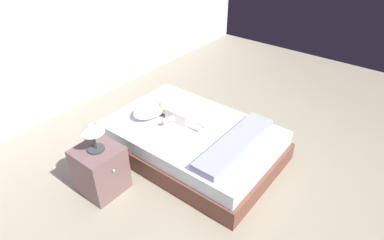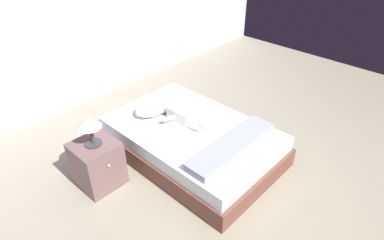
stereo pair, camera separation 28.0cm
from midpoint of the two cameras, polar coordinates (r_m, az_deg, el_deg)
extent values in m
plane|color=gray|center=(3.64, 12.06, -11.83)|extent=(8.00, 8.00, 0.00)
cube|color=silver|center=(4.90, -18.02, 18.55)|extent=(8.00, 0.12, 2.80)
cube|color=brown|center=(3.93, 2.04, -4.68)|extent=(1.33, 2.02, 0.22)
cube|color=white|center=(3.82, 2.10, -2.36)|extent=(1.28, 1.94, 0.17)
ellipsoid|color=silver|center=(4.02, -4.76, 2.28)|extent=(0.53, 0.34, 0.14)
cube|color=white|center=(3.86, 0.26, 0.95)|extent=(0.20, 0.33, 0.15)
sphere|color=beige|center=(3.99, -2.27, 2.46)|extent=(0.18, 0.18, 0.18)
cylinder|color=beige|center=(3.79, -2.02, 0.23)|extent=(0.17, 0.09, 0.06)
cylinder|color=beige|center=(3.99, 1.40, 2.16)|extent=(0.16, 0.07, 0.06)
cylinder|color=white|center=(3.72, 2.51, -1.27)|extent=(0.06, 0.18, 0.06)
cylinder|color=white|center=(3.78, 3.48, -0.65)|extent=(0.06, 0.18, 0.06)
cube|color=blue|center=(4.12, 1.40, 2.20)|extent=(0.08, 0.11, 0.01)
cube|color=white|center=(4.17, 1.18, 2.77)|extent=(0.02, 0.03, 0.01)
cube|color=#6C5150|center=(3.56, -14.10, -7.56)|extent=(0.43, 0.43, 0.53)
sphere|color=tan|center=(3.33, -12.10, -7.92)|extent=(0.03, 0.03, 0.03)
cylinder|color=#333338|center=(3.39, -14.73, -4.06)|extent=(0.17, 0.17, 0.02)
cylinder|color=#333338|center=(3.33, -14.99, -2.59)|extent=(0.02, 0.02, 0.19)
cone|color=silver|center=(3.24, -15.37, -0.42)|extent=(0.24, 0.24, 0.11)
cube|color=#8B91B5|center=(3.46, 9.40, -4.54)|extent=(1.20, 0.28, 0.08)
camera|label=1|loc=(0.14, -87.84, 1.44)|focal=30.31mm
camera|label=2|loc=(0.14, 92.16, -1.44)|focal=30.31mm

